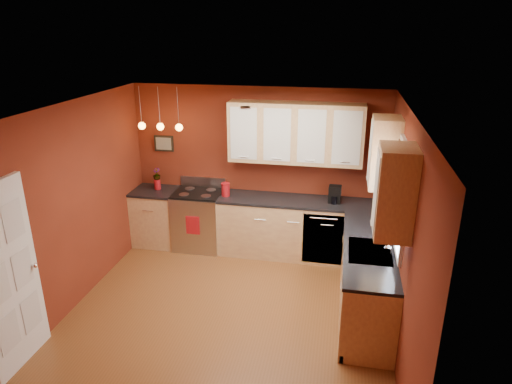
% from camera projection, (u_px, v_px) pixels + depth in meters
% --- Properties ---
extents(floor, '(4.20, 4.20, 0.00)m').
position_uv_depth(floor, '(227.00, 316.00, 5.77)').
color(floor, brown).
rests_on(floor, ground).
extents(ceiling, '(4.00, 4.20, 0.02)m').
position_uv_depth(ceiling, '(221.00, 111.00, 4.87)').
color(ceiling, white).
rests_on(ceiling, wall_back).
extents(wall_back, '(4.00, 0.02, 2.60)m').
position_uv_depth(wall_back, '(258.00, 169.00, 7.25)').
color(wall_back, maroon).
rests_on(wall_back, floor).
extents(wall_front, '(4.00, 0.02, 2.60)m').
position_uv_depth(wall_front, '(152.00, 336.00, 3.38)').
color(wall_front, maroon).
rests_on(wall_front, floor).
extents(wall_left, '(0.02, 4.20, 2.60)m').
position_uv_depth(wall_left, '(69.00, 210.00, 5.68)').
color(wall_left, maroon).
rests_on(wall_left, floor).
extents(wall_right, '(0.02, 4.20, 2.60)m').
position_uv_depth(wall_right, '(402.00, 237.00, 4.96)').
color(wall_right, maroon).
rests_on(wall_right, floor).
extents(base_cabinets_back_left, '(0.70, 0.60, 0.90)m').
position_uv_depth(base_cabinets_back_left, '(157.00, 218.00, 7.57)').
color(base_cabinets_back_left, '#E0B978').
rests_on(base_cabinets_back_left, floor).
extents(base_cabinets_back_right, '(2.54, 0.60, 0.90)m').
position_uv_depth(base_cabinets_back_right, '(300.00, 229.00, 7.14)').
color(base_cabinets_back_right, '#E0B978').
rests_on(base_cabinets_back_right, floor).
extents(base_cabinets_right, '(0.60, 2.10, 0.90)m').
position_uv_depth(base_cabinets_right, '(366.00, 280.00, 5.72)').
color(base_cabinets_right, '#E0B978').
rests_on(base_cabinets_right, floor).
extents(counter_back_left, '(0.70, 0.62, 0.04)m').
position_uv_depth(counter_back_left, '(155.00, 191.00, 7.40)').
color(counter_back_left, black).
rests_on(counter_back_left, base_cabinets_back_left).
extents(counter_back_right, '(2.54, 0.62, 0.04)m').
position_uv_depth(counter_back_right, '(301.00, 201.00, 6.97)').
color(counter_back_right, black).
rests_on(counter_back_right, base_cabinets_back_right).
extents(counter_right, '(0.62, 2.10, 0.04)m').
position_uv_depth(counter_right, '(369.00, 247.00, 5.56)').
color(counter_right, black).
rests_on(counter_right, base_cabinets_right).
extents(gas_range, '(0.76, 0.64, 1.11)m').
position_uv_depth(gas_range, '(199.00, 219.00, 7.42)').
color(gas_range, '#ADACB1').
rests_on(gas_range, floor).
extents(dishwasher_front, '(0.60, 0.02, 0.80)m').
position_uv_depth(dishwasher_front, '(323.00, 239.00, 6.80)').
color(dishwasher_front, '#ADACB1').
rests_on(dishwasher_front, base_cabinets_back_right).
extents(sink, '(0.50, 0.70, 0.33)m').
position_uv_depth(sink, '(370.00, 253.00, 5.42)').
color(sink, gray).
rests_on(sink, counter_right).
extents(window, '(0.06, 1.02, 1.22)m').
position_uv_depth(window, '(401.00, 194.00, 5.10)').
color(window, white).
rests_on(window, wall_right).
extents(door_left_wall, '(0.12, 0.82, 2.05)m').
position_uv_depth(door_left_wall, '(9.00, 279.00, 4.66)').
color(door_left_wall, white).
rests_on(door_left_wall, floor).
extents(upper_cabinets_back, '(2.00, 0.35, 0.90)m').
position_uv_depth(upper_cabinets_back, '(295.00, 133.00, 6.75)').
color(upper_cabinets_back, '#E0B978').
rests_on(upper_cabinets_back, wall_back).
extents(upper_cabinets_right, '(0.35, 1.95, 0.90)m').
position_uv_depth(upper_cabinets_right, '(389.00, 170.00, 5.06)').
color(upper_cabinets_right, '#E0B978').
rests_on(upper_cabinets_right, wall_right).
extents(wall_picture, '(0.32, 0.03, 0.26)m').
position_uv_depth(wall_picture, '(164.00, 143.00, 7.39)').
color(wall_picture, black).
rests_on(wall_picture, wall_back).
extents(pendant_lights, '(0.71, 0.11, 0.66)m').
position_uv_depth(pendant_lights, '(160.00, 126.00, 6.94)').
color(pendant_lights, gray).
rests_on(pendant_lights, ceiling).
extents(red_canister, '(0.14, 0.14, 0.21)m').
position_uv_depth(red_canister, '(226.00, 189.00, 7.11)').
color(red_canister, '#A41118').
rests_on(red_canister, counter_back_right).
extents(red_vase, '(0.11, 0.11, 0.17)m').
position_uv_depth(red_vase, '(157.00, 184.00, 7.40)').
color(red_vase, '#A41118').
rests_on(red_vase, counter_back_left).
extents(flowers, '(0.13, 0.13, 0.21)m').
position_uv_depth(flowers, '(157.00, 174.00, 7.35)').
color(flowers, '#A41118').
rests_on(flowers, red_vase).
extents(coffee_maker, '(0.19, 0.19, 0.26)m').
position_uv_depth(coffee_maker, '(335.00, 195.00, 6.83)').
color(coffee_maker, black).
rests_on(coffee_maker, counter_back_right).
extents(soap_pump, '(0.09, 0.09, 0.16)m').
position_uv_depth(soap_pump, '(388.00, 249.00, 5.28)').
color(soap_pump, white).
rests_on(soap_pump, counter_right).
extents(dish_towel, '(0.22, 0.01, 0.30)m').
position_uv_depth(dish_towel, '(193.00, 225.00, 7.10)').
color(dish_towel, '#A41118').
rests_on(dish_towel, gas_range).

